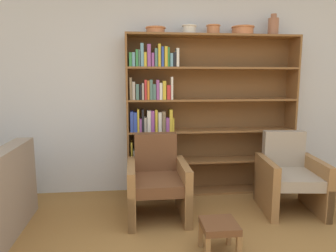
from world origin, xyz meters
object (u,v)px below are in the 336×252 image
(armchair_leather, at_px, (157,181))
(footstool, at_px, (219,229))
(bowl_sage, at_px, (156,30))
(bowl_brass, at_px, (243,30))
(bookshelf, at_px, (194,116))
(bowl_stoneware, at_px, (213,29))
(vase_tall, at_px, (273,26))
(armchair_cushioned, at_px, (289,176))
(bowl_terracotta, at_px, (189,29))

(armchair_leather, relative_size, footstool, 2.91)
(bowl_sage, bearing_deg, bowl_brass, 0.00)
(armchair_leather, bearing_deg, bowl_sage, -93.68)
(armchair_leather, bearing_deg, bookshelf, -129.75)
(bowl_stoneware, relative_size, vase_tall, 0.67)
(bowl_stoneware, bearing_deg, armchair_leather, -139.78)
(vase_tall, bearing_deg, armchair_cushioned, -90.88)
(bowl_sage, bearing_deg, vase_tall, 0.00)
(bowl_terracotta, xyz_separation_m, armchair_cushioned, (1.07, -0.64, -1.71))
(bowl_terracotta, relative_size, armchair_leather, 0.21)
(armchair_leather, bearing_deg, bowl_terracotta, -125.85)
(armchair_leather, bearing_deg, footstool, 119.71)
(footstool, bearing_deg, bookshelf, 87.66)
(bookshelf, bearing_deg, bowl_sage, -178.24)
(footstool, bearing_deg, bowl_brass, 65.35)
(bookshelf, height_order, armchair_leather, bookshelf)
(armchair_cushioned, bearing_deg, armchair_leather, 6.84)
(bookshelf, relative_size, armchair_leather, 2.49)
(bowl_sage, height_order, bowl_brass, bowl_brass)
(vase_tall, xyz_separation_m, armchair_cushioned, (-0.01, -0.64, -1.77))
(bowl_brass, relative_size, armchair_cushioned, 0.33)
(armchair_cushioned, bearing_deg, bowl_stoneware, -32.78)
(bowl_terracotta, xyz_separation_m, bowl_brass, (0.68, 0.00, -0.00))
(bookshelf, height_order, vase_tall, vase_tall)
(bowl_terracotta, height_order, bowl_stoneware, bowl_stoneware)
(bowl_terracotta, relative_size, bowl_stoneware, 1.04)
(footstool, bearing_deg, bowl_terracotta, 90.85)
(armchair_cushioned, bearing_deg, footstool, 44.32)
(bookshelf, bearing_deg, bowl_terracotta, -169.33)
(bowl_terracotta, distance_m, bowl_brass, 0.68)
(bookshelf, xyz_separation_m, bowl_brass, (0.60, -0.02, 1.08))
(bowl_brass, xyz_separation_m, footstool, (-0.66, -1.44, -1.87))
(bowl_sage, relative_size, footstool, 0.82)
(bowl_sage, xyz_separation_m, bowl_brass, (1.10, 0.00, 0.02))
(bowl_sage, xyz_separation_m, armchair_leather, (-0.03, -0.63, -1.70))
(bowl_sage, bearing_deg, bookshelf, 1.76)
(bowl_stoneware, distance_m, armchair_cushioned, 1.98)
(footstool, bearing_deg, bowl_sage, 106.85)
(bookshelf, bearing_deg, bowl_stoneware, -3.92)
(bowl_terracotta, distance_m, armchair_cushioned, 2.12)
(bowl_brass, relative_size, footstool, 0.96)
(bookshelf, xyz_separation_m, bowl_terracotta, (-0.08, -0.02, 1.08))
(bowl_stoneware, relative_size, armchair_leather, 0.20)
(bowl_stoneware, bearing_deg, bowl_brass, 0.00)
(bowl_terracotta, height_order, bowl_brass, bowl_terracotta)
(bowl_terracotta, distance_m, bowl_stoneware, 0.30)
(armchair_cushioned, distance_m, footstool, 1.33)
(bowl_brass, bearing_deg, armchair_cushioned, -58.59)
(armchair_cushioned, relative_size, footstool, 2.91)
(bowl_brass, xyz_separation_m, armchair_leather, (-1.13, -0.63, -1.71))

